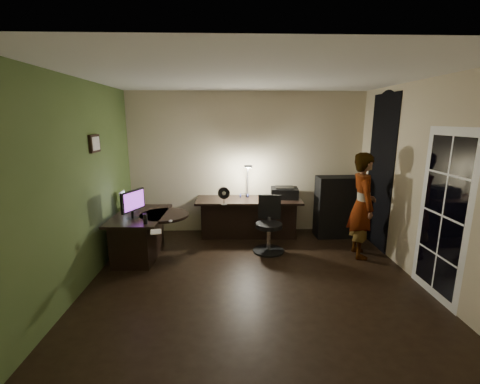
{
  "coord_description": "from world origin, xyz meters",
  "views": [
    {
      "loc": [
        -0.32,
        -4.16,
        2.18
      ],
      "look_at": [
        -0.15,
        1.05,
        1.0
      ],
      "focal_mm": 24.0,
      "sensor_mm": 36.0,
      "label": 1
    }
  ],
  "objects_px": {
    "office_chair": "(269,225)",
    "person": "(362,206)",
    "desk_left": "(141,236)",
    "monitor": "(132,209)",
    "desk_right": "(249,218)",
    "cabinet": "(337,207)"
  },
  "relations": [
    {
      "from": "office_chair",
      "to": "person",
      "type": "distance_m",
      "value": 1.52
    },
    {
      "from": "desk_left",
      "to": "monitor",
      "type": "distance_m",
      "value": 0.54
    },
    {
      "from": "desk_right",
      "to": "monitor",
      "type": "distance_m",
      "value": 2.18
    },
    {
      "from": "monitor",
      "to": "office_chair",
      "type": "bearing_deg",
      "value": 32.88
    },
    {
      "from": "cabinet",
      "to": "desk_left",
      "type": "bearing_deg",
      "value": -167.45
    },
    {
      "from": "person",
      "to": "desk_left",
      "type": "bearing_deg",
      "value": 94.27
    },
    {
      "from": "cabinet",
      "to": "person",
      "type": "bearing_deg",
      "value": -85.07
    },
    {
      "from": "desk_right",
      "to": "person",
      "type": "height_order",
      "value": "person"
    },
    {
      "from": "desk_left",
      "to": "office_chair",
      "type": "relative_size",
      "value": 1.33
    },
    {
      "from": "office_chair",
      "to": "person",
      "type": "xyz_separation_m",
      "value": [
        1.46,
        -0.19,
        0.38
      ]
    },
    {
      "from": "desk_left",
      "to": "cabinet",
      "type": "distance_m",
      "value": 3.54
    },
    {
      "from": "monitor",
      "to": "office_chair",
      "type": "distance_m",
      "value": 2.19
    },
    {
      "from": "monitor",
      "to": "person",
      "type": "xyz_separation_m",
      "value": [
        3.58,
        0.15,
        -0.02
      ]
    },
    {
      "from": "cabinet",
      "to": "monitor",
      "type": "xyz_separation_m",
      "value": [
        -3.48,
        -1.04,
        0.29
      ]
    },
    {
      "from": "monitor",
      "to": "person",
      "type": "height_order",
      "value": "person"
    },
    {
      "from": "monitor",
      "to": "office_chair",
      "type": "height_order",
      "value": "monitor"
    },
    {
      "from": "cabinet",
      "to": "person",
      "type": "xyz_separation_m",
      "value": [
        0.1,
        -0.9,
        0.27
      ]
    },
    {
      "from": "person",
      "to": "monitor",
      "type": "bearing_deg",
      "value": 97.42
    },
    {
      "from": "office_chair",
      "to": "person",
      "type": "relative_size",
      "value": 0.55
    },
    {
      "from": "monitor",
      "to": "cabinet",
      "type": "bearing_deg",
      "value": 40.48
    },
    {
      "from": "desk_left",
      "to": "monitor",
      "type": "relative_size",
      "value": 2.55
    },
    {
      "from": "monitor",
      "to": "person",
      "type": "bearing_deg",
      "value": 26.13
    }
  ]
}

